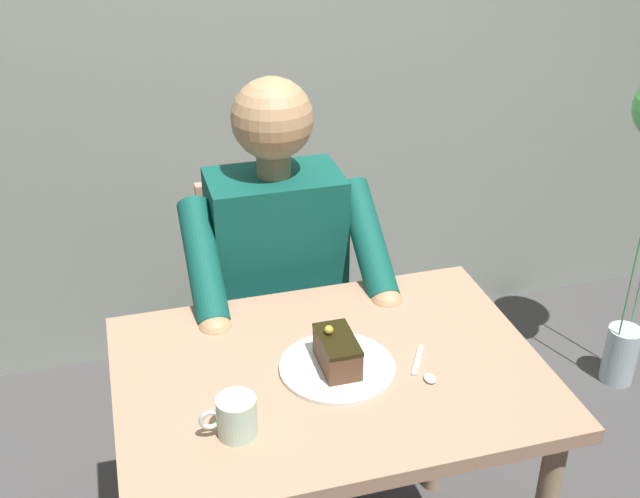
# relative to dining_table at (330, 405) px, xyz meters

# --- Properties ---
(dining_table) EXTENTS (0.95, 0.68, 0.74)m
(dining_table) POSITION_rel_dining_table_xyz_m (0.00, 0.00, 0.00)
(dining_table) COLOR tan
(dining_table) RESTS_ON ground
(chair) EXTENTS (0.42, 0.42, 0.89)m
(chair) POSITION_rel_dining_table_xyz_m (0.00, -0.63, -0.15)
(chair) COLOR tan
(chair) RESTS_ON ground
(seated_person) EXTENTS (0.53, 0.58, 1.25)m
(seated_person) POSITION_rel_dining_table_xyz_m (0.00, -0.46, 0.01)
(seated_person) COLOR #0F4D42
(seated_person) RESTS_ON ground
(dessert_plate) EXTENTS (0.26, 0.26, 0.01)m
(dessert_plate) POSITION_rel_dining_table_xyz_m (-0.01, 0.01, 0.11)
(dessert_plate) COLOR white
(dessert_plate) RESTS_ON dining_table
(cake_slice) EXTENTS (0.08, 0.14, 0.09)m
(cake_slice) POSITION_rel_dining_table_xyz_m (-0.01, 0.01, 0.15)
(cake_slice) COLOR brown
(cake_slice) RESTS_ON dessert_plate
(coffee_cup) EXTENTS (0.11, 0.08, 0.09)m
(coffee_cup) POSITION_rel_dining_table_xyz_m (0.24, 0.15, 0.15)
(coffee_cup) COLOR silver
(coffee_cup) RESTS_ON dining_table
(dessert_spoon) EXTENTS (0.07, 0.14, 0.01)m
(dessert_spoon) POSITION_rel_dining_table_xyz_m (-0.20, 0.07, 0.11)
(dessert_spoon) COLOR silver
(dessert_spoon) RESTS_ON dining_table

